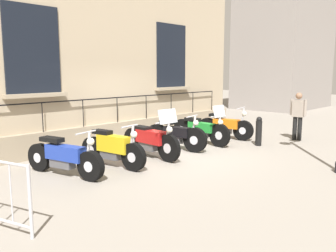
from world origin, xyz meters
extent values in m
plane|color=gray|center=(0.00, 0.00, 0.00)|extent=(60.00, 60.00, 0.00)
cube|color=tan|center=(-2.50, 0.00, 3.59)|extent=(0.60, 11.81, 7.17)
cube|color=gray|center=(-2.12, 0.00, 0.34)|extent=(0.20, 11.81, 0.69)
cube|color=black|center=(-2.18, 2.60, 2.82)|extent=(0.06, 1.47, 2.23)
cube|color=tan|center=(-2.10, 2.60, 1.66)|extent=(0.24, 1.67, 0.10)
cube|color=black|center=(-2.18, -2.60, 2.82)|extent=(0.06, 1.47, 2.23)
cube|color=tan|center=(-2.10, -2.60, 1.66)|extent=(0.24, 1.67, 0.10)
cube|color=black|center=(-2.08, 0.00, 1.46)|extent=(0.03, 9.92, 0.03)
cylinder|color=black|center=(-2.08, -2.48, 1.07)|extent=(0.02, 0.02, 0.78)
cylinder|color=black|center=(-2.08, -1.24, 1.07)|extent=(0.02, 0.02, 0.78)
cylinder|color=black|center=(-2.08, 0.00, 1.07)|extent=(0.02, 0.02, 0.78)
cylinder|color=black|center=(-2.08, 1.24, 1.07)|extent=(0.02, 0.02, 0.78)
cylinder|color=black|center=(-2.08, 2.48, 1.07)|extent=(0.02, 0.02, 0.78)
cylinder|color=black|center=(-2.08, 3.72, 1.07)|extent=(0.02, 0.02, 0.78)
cylinder|color=black|center=(-2.08, 4.96, 1.07)|extent=(0.02, 0.02, 0.78)
cylinder|color=black|center=(0.56, -2.82, 0.32)|extent=(0.66, 0.30, 0.64)
cylinder|color=silver|center=(0.56, -2.82, 0.32)|extent=(0.26, 0.22, 0.22)
cylinder|color=black|center=(-0.94, -3.18, 0.32)|extent=(0.66, 0.30, 0.64)
cylinder|color=silver|center=(-0.94, -3.18, 0.32)|extent=(0.26, 0.22, 0.22)
cube|color=#1E389E|center=(-0.14, -2.99, 0.52)|extent=(1.03, 0.49, 0.32)
cube|color=#4C4C51|center=(-0.24, -3.01, 0.29)|extent=(0.63, 0.34, 0.22)
cube|color=black|center=(-0.53, -3.08, 0.78)|extent=(0.60, 0.36, 0.10)
cylinder|color=silver|center=(0.51, -2.83, 0.67)|extent=(0.17, 0.10, 0.71)
cylinder|color=silver|center=(0.46, -2.84, 1.02)|extent=(0.17, 0.57, 0.04)
sphere|color=white|center=(0.58, -2.81, 0.84)|extent=(0.16, 0.16, 0.16)
cylinder|color=silver|center=(-0.46, -2.91, 0.18)|extent=(0.89, 0.29, 0.08)
cylinder|color=black|center=(0.63, -1.71, 0.33)|extent=(0.67, 0.24, 0.66)
cylinder|color=silver|center=(0.63, -1.71, 0.33)|extent=(0.25, 0.19, 0.23)
cylinder|color=black|center=(-0.69, -1.91, 0.33)|extent=(0.67, 0.24, 0.66)
cylinder|color=silver|center=(-0.69, -1.91, 0.33)|extent=(0.25, 0.19, 0.23)
cube|color=gold|center=(0.02, -1.80, 0.57)|extent=(0.93, 0.38, 0.40)
cube|color=#4C4C51|center=(-0.07, -1.81, 0.30)|extent=(0.57, 0.28, 0.23)
cube|color=black|center=(-0.34, -1.85, 0.81)|extent=(0.53, 0.30, 0.10)
cylinder|color=silver|center=(0.58, -1.71, 0.68)|extent=(0.17, 0.08, 0.72)
cylinder|color=silver|center=(0.54, -1.72, 1.03)|extent=(0.12, 0.54, 0.04)
sphere|color=white|center=(0.65, -1.70, 0.85)|extent=(0.16, 0.16, 0.16)
cylinder|color=silver|center=(-0.27, -1.70, 0.18)|extent=(0.82, 0.20, 0.08)
cylinder|color=black|center=(0.67, -0.56, 0.36)|extent=(0.72, 0.14, 0.71)
cylinder|color=silver|center=(0.67, -0.56, 0.36)|extent=(0.25, 0.14, 0.25)
cylinder|color=black|center=(-0.73, -0.52, 0.36)|extent=(0.72, 0.14, 0.71)
cylinder|color=silver|center=(-0.73, -0.52, 0.36)|extent=(0.25, 0.14, 0.25)
cube|color=red|center=(0.02, -0.54, 0.57)|extent=(0.93, 0.35, 0.34)
cube|color=#4C4C51|center=(-0.08, -0.54, 0.32)|extent=(0.56, 0.28, 0.25)
cube|color=black|center=(-0.35, -0.53, 0.75)|extent=(0.52, 0.31, 0.10)
cylinder|color=silver|center=(0.62, -0.56, 0.68)|extent=(0.16, 0.06, 0.66)
cylinder|color=silver|center=(0.57, -0.55, 1.01)|extent=(0.05, 0.72, 0.04)
sphere|color=white|center=(0.69, -0.56, 0.83)|extent=(0.16, 0.16, 0.16)
cylinder|color=silver|center=(-0.26, -0.35, 0.20)|extent=(0.83, 0.10, 0.08)
cube|color=silver|center=(0.63, -0.56, 1.16)|extent=(0.14, 0.59, 0.36)
cylinder|color=black|center=(0.45, 0.75, 0.35)|extent=(0.72, 0.28, 0.71)
cylinder|color=silver|center=(0.45, 0.75, 0.35)|extent=(0.28, 0.21, 0.25)
cylinder|color=black|center=(-0.81, 0.50, 0.35)|extent=(0.72, 0.28, 0.71)
cylinder|color=silver|center=(-0.81, 0.50, 0.35)|extent=(0.28, 0.21, 0.25)
cube|color=black|center=(-0.13, 0.63, 0.53)|extent=(0.84, 0.42, 0.28)
cube|color=#4C4C51|center=(-0.23, 0.61, 0.32)|extent=(0.51, 0.31, 0.25)
cube|color=black|center=(-0.45, 0.57, 0.79)|extent=(0.49, 0.33, 0.10)
cylinder|color=silver|center=(0.40, 0.74, 0.69)|extent=(0.17, 0.09, 0.68)
cylinder|color=silver|center=(0.36, 0.73, 1.02)|extent=(0.15, 0.60, 0.04)
sphere|color=white|center=(0.47, 0.75, 0.84)|extent=(0.16, 0.16, 0.16)
cylinder|color=silver|center=(-0.41, 0.73, 0.19)|extent=(0.72, 0.22, 0.08)
cylinder|color=black|center=(0.55, 1.80, 0.36)|extent=(0.72, 0.12, 0.71)
cylinder|color=silver|center=(0.55, 1.80, 0.36)|extent=(0.25, 0.13, 0.25)
cylinder|color=black|center=(-0.97, 1.84, 0.36)|extent=(0.72, 0.12, 0.71)
cylinder|color=silver|center=(-0.97, 1.84, 0.36)|extent=(0.25, 0.13, 0.25)
cube|color=#1E842D|center=(-0.16, 1.82, 0.54)|extent=(0.93, 0.30, 0.28)
cube|color=#4C4C51|center=(-0.26, 1.82, 0.32)|extent=(0.56, 0.24, 0.25)
cube|color=black|center=(-0.53, 1.83, 0.74)|extent=(0.52, 0.26, 0.10)
cylinder|color=silver|center=(0.50, 1.80, 0.65)|extent=(0.16, 0.06, 0.59)
cylinder|color=silver|center=(0.45, 1.81, 0.94)|extent=(0.05, 0.61, 0.04)
sphere|color=white|center=(0.57, 1.80, 0.76)|extent=(0.16, 0.16, 0.16)
cylinder|color=silver|center=(-0.43, 1.98, 0.20)|extent=(0.83, 0.10, 0.08)
cube|color=silver|center=(0.51, 1.80, 1.09)|extent=(0.14, 0.50, 0.36)
cylinder|color=black|center=(0.52, 3.19, 0.33)|extent=(0.69, 0.29, 0.67)
cylinder|color=silver|center=(0.52, 3.19, 0.33)|extent=(0.27, 0.22, 0.23)
cylinder|color=black|center=(-0.75, 2.92, 0.33)|extent=(0.69, 0.29, 0.67)
cylinder|color=silver|center=(-0.75, 2.92, 0.33)|extent=(0.27, 0.22, 0.23)
cube|color=orange|center=(-0.06, 3.06, 0.52)|extent=(0.92, 0.51, 0.30)
cube|color=#4C4C51|center=(-0.16, 3.04, 0.30)|extent=(0.56, 0.37, 0.23)
cube|color=black|center=(-0.41, 2.99, 0.79)|extent=(0.54, 0.40, 0.10)
cylinder|color=silver|center=(0.47, 3.18, 0.71)|extent=(0.17, 0.09, 0.75)
cylinder|color=silver|center=(0.42, 3.17, 1.08)|extent=(0.19, 0.73, 0.04)
sphere|color=white|center=(0.54, 3.19, 0.90)|extent=(0.16, 0.16, 0.16)
cylinder|color=silver|center=(-0.36, 3.19, 0.18)|extent=(0.78, 0.24, 0.08)
cylinder|color=#B7B7BF|center=(2.16, -4.87, 0.53)|extent=(0.05, 0.05, 1.05)
cylinder|color=#B7B7BF|center=(1.81, -4.97, 0.60)|extent=(0.02, 0.02, 0.87)
cylinder|color=black|center=(1.30, 2.81, 0.39)|extent=(0.19, 0.19, 0.78)
sphere|color=black|center=(1.30, 2.81, 0.81)|extent=(0.17, 0.17, 0.17)
cylinder|color=black|center=(1.70, 4.48, 0.39)|extent=(0.14, 0.14, 0.78)
cylinder|color=black|center=(1.86, 4.50, 0.39)|extent=(0.14, 0.14, 0.78)
cube|color=gray|center=(1.78, 4.49, 1.06)|extent=(0.39, 0.27, 0.56)
sphere|color=#8C664C|center=(1.78, 4.49, 1.48)|extent=(0.21, 0.21, 0.21)
cylinder|color=gray|center=(1.56, 4.46, 1.09)|extent=(0.09, 0.09, 0.53)
cylinder|color=gray|center=(2.00, 4.52, 1.09)|extent=(0.09, 0.09, 0.53)
cube|color=gray|center=(-3.60, 14.49, 4.86)|extent=(4.02, 6.04, 9.71)
camera|label=1|loc=(6.63, -6.89, 2.27)|focal=37.80mm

